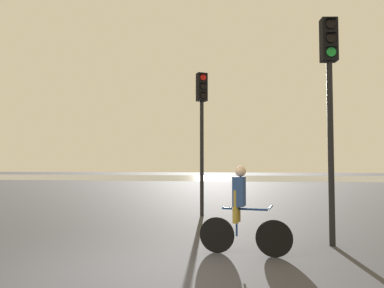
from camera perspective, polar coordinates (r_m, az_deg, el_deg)
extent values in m
plane|color=#333338|center=(5.87, -12.03, -19.40)|extent=(120.00, 120.00, 0.00)
cube|color=slate|center=(41.96, 5.04, -5.16)|extent=(80.00, 16.00, 0.01)
cylinder|color=black|center=(11.86, 1.51, -2.17)|extent=(0.12, 0.12, 3.65)
cube|color=black|center=(12.11, 1.49, 8.65)|extent=(0.39, 0.36, 0.90)
cylinder|color=red|center=(12.05, 1.73, 10.12)|extent=(0.18, 0.11, 0.19)
cube|color=black|center=(12.05, 1.76, 10.65)|extent=(0.22, 0.19, 0.02)
cylinder|color=black|center=(11.99, 1.73, 8.77)|extent=(0.18, 0.11, 0.19)
cube|color=black|center=(11.99, 1.77, 9.30)|extent=(0.22, 0.19, 0.02)
cylinder|color=black|center=(11.93, 1.73, 7.41)|extent=(0.18, 0.11, 0.19)
cube|color=black|center=(11.93, 1.77, 7.94)|extent=(0.22, 0.19, 0.02)
cylinder|color=black|center=(8.14, 20.40, -1.23)|extent=(0.12, 0.12, 3.77)
cube|color=black|center=(8.53, 20.11, 14.65)|extent=(0.35, 0.28, 0.90)
cylinder|color=black|center=(8.50, 20.39, 16.78)|extent=(0.19, 0.05, 0.19)
cube|color=black|center=(8.52, 20.42, 17.52)|extent=(0.20, 0.14, 0.02)
cylinder|color=black|center=(8.41, 20.42, 14.92)|extent=(0.19, 0.05, 0.19)
cube|color=black|center=(8.43, 20.46, 15.67)|extent=(0.20, 0.14, 0.02)
cylinder|color=green|center=(8.33, 20.46, 13.01)|extent=(0.19, 0.05, 0.19)
cube|color=black|center=(8.34, 20.49, 13.78)|extent=(0.20, 0.14, 0.02)
cylinder|color=black|center=(7.01, 12.40, -13.88)|extent=(0.66, 0.16, 0.66)
cylinder|color=black|center=(7.20, 3.81, -13.65)|extent=(0.66, 0.16, 0.66)
cylinder|color=navy|center=(7.01, 8.02, -9.79)|extent=(0.83, 0.19, 0.04)
cylinder|color=navy|center=(7.07, 6.81, -11.58)|extent=(0.04, 0.04, 0.55)
cylinder|color=navy|center=(6.94, 11.94, -9.41)|extent=(0.11, 0.46, 0.03)
cylinder|color=olive|center=(6.93, 6.63, -9.46)|extent=(0.11, 0.11, 0.60)
cylinder|color=olive|center=(7.13, 6.96, -9.27)|extent=(0.11, 0.11, 0.60)
cube|color=navy|center=(7.00, 7.19, -7.17)|extent=(0.25, 0.33, 0.54)
sphere|color=beige|center=(6.97, 7.41, -4.14)|extent=(0.20, 0.20, 0.20)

